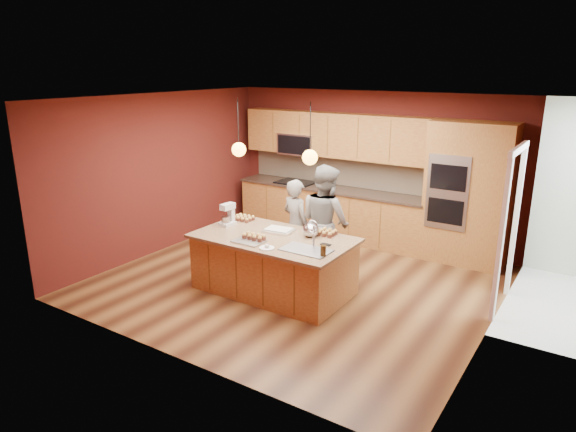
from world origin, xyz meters
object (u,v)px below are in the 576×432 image
Objects in this scene: person_left at (296,225)px; stand_mixer at (228,216)px; island at (274,263)px; mixing_bowl at (311,230)px; person_right at (325,222)px.

person_left is 4.36× the size of stand_mixer.
island is at bearing 0.57° from stand_mixer.
mixing_bowl is (0.42, 0.29, 0.49)m from island.
island is at bearing 94.11° from person_right.
person_right is at bearing 69.86° from island.
person_right reaches higher than island.
person_right reaches higher than person_left.
stand_mixer is at bearing 65.86° from person_left.
island is 1.53× the size of person_left.
person_left is 0.84× the size of person_right.
person_left is 0.54m from person_right.
stand_mixer is (-1.22, -0.81, 0.10)m from person_right.
person_right is at bearing 38.78° from stand_mixer.
person_left is at bearing 136.29° from mixing_bowl.
person_right is (0.52, 0.00, 0.14)m from person_left.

